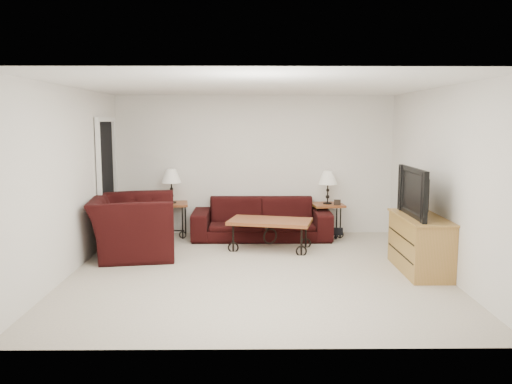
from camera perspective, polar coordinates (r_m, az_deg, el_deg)
ground at (r=7.28m, az=0.06°, el=-8.57°), size 5.00×5.00×0.00m
wall_back at (r=9.52m, az=-0.11°, el=2.95°), size 5.00×0.02×2.50m
wall_front at (r=4.56m, az=0.42°, el=-2.29°), size 5.00×0.02×2.50m
wall_left at (r=7.44m, az=-19.58°, el=1.16°), size 0.02×5.00×2.50m
wall_right at (r=7.49m, az=19.56°, el=1.20°), size 0.02×5.00×2.50m
ceiling at (r=7.00m, az=0.06°, el=11.47°), size 5.00×5.00×0.00m
doorway at (r=9.02m, az=-15.96°, el=0.91°), size 0.08×0.94×2.04m
sofa at (r=9.17m, az=0.61°, el=-2.92°), size 2.40×0.94×0.70m
side_table_left at (r=9.46m, az=-9.11°, el=-2.99°), size 0.62×0.62×0.60m
side_table_right at (r=9.45m, az=7.75°, el=-3.02°), size 0.60×0.60×0.58m
lamp_left at (r=9.36m, az=-9.19°, el=0.64°), size 0.38×0.38×0.60m
lamp_right at (r=9.36m, az=7.82°, el=0.49°), size 0.37×0.37×0.58m
photo_frame_left at (r=9.28m, az=-10.21°, el=-1.02°), size 0.12×0.05×0.10m
photo_frame_right at (r=9.27m, az=8.84°, el=-1.12°), size 0.12×0.03×0.10m
coffee_table at (r=8.40m, az=1.55°, el=-4.66°), size 1.41×0.97×0.48m
armchair at (r=8.24m, az=-13.20°, el=-3.60°), size 1.42×1.56×0.91m
throw_pillow at (r=8.14m, az=-12.26°, el=-3.23°), size 0.17×0.42×0.41m
tv_stand at (r=7.51m, az=17.42°, el=-5.41°), size 0.53×1.28×0.77m
television at (r=7.38m, az=17.50°, el=-0.01°), size 0.15×1.14×0.66m
backpack at (r=9.21m, az=8.69°, el=-3.91°), size 0.35×0.29×0.40m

